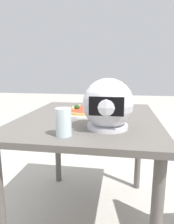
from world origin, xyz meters
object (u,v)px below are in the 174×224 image
object	(u,v)px
drinking_glass	(63,122)
motorcycle_helmet	(108,105)
pizza	(85,110)
dining_table	(89,131)

from	to	relation	value
drinking_glass	motorcycle_helmet	bearing A→B (deg)	-140.76
pizza	drinking_glass	bearing A→B (deg)	88.09
dining_table	drinking_glass	size ratio (longest dim) A/B	8.36
pizza	drinking_glass	world-z (taller)	drinking_glass
dining_table	motorcycle_helmet	size ratio (longest dim) A/B	4.17
dining_table	drinking_glass	xyz separation A→B (m)	(0.05, 0.39, 0.15)
dining_table	motorcycle_helmet	bearing A→B (deg)	118.48
dining_table	pizza	distance (m)	0.14
dining_table	pizza	xyz separation A→B (m)	(0.04, -0.07, 0.12)
pizza	motorcycle_helmet	xyz separation A→B (m)	(-0.17, 0.31, 0.09)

